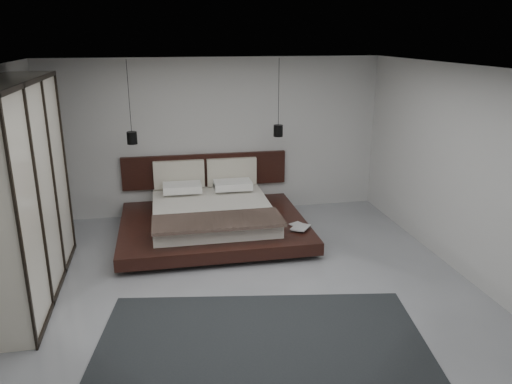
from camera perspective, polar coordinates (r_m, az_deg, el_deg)
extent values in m
plane|color=#93969B|center=(6.69, -1.33, -10.69)|extent=(6.00, 6.00, 0.00)
plane|color=white|center=(5.90, -1.52, 13.98)|extent=(6.00, 6.00, 0.00)
plane|color=#B8B8B6|center=(9.04, -4.62, 6.25)|extent=(6.00, 0.00, 6.00)
plane|color=#B8B8B6|center=(3.47, 7.14, -13.36)|extent=(6.00, 0.00, 6.00)
plane|color=#B8B8B6|center=(7.26, 22.64, 2.09)|extent=(0.00, 6.00, 6.00)
cube|color=black|center=(8.70, -23.88, 3.66)|extent=(0.05, 0.90, 2.60)
cube|color=black|center=(8.22, -4.87, -4.84)|extent=(2.33, 1.90, 0.08)
cube|color=black|center=(8.17, -4.89, -3.95)|extent=(2.96, 2.43, 0.19)
cube|color=silver|center=(8.22, -5.03, -2.23)|extent=(1.90, 2.12, 0.23)
cube|color=black|center=(7.40, -4.38, -3.32)|extent=(1.93, 0.74, 0.05)
cube|color=white|center=(8.91, -8.47, 0.42)|extent=(0.66, 0.42, 0.13)
cube|color=white|center=(8.99, -2.81, 0.75)|extent=(0.66, 0.42, 0.13)
cube|color=white|center=(8.75, -8.44, 0.51)|extent=(0.66, 0.42, 0.13)
cube|color=white|center=(8.83, -2.67, 0.84)|extent=(0.66, 0.42, 0.13)
cube|color=black|center=(9.12, -5.83, 2.49)|extent=(2.96, 0.08, 0.60)
cube|color=beige|center=(9.01, -8.79, 2.00)|extent=(0.90, 0.10, 0.50)
cube|color=beige|center=(9.09, -2.78, 2.32)|extent=(0.90, 0.10, 0.50)
imported|color=#99724C|center=(7.86, 4.40, -3.99)|extent=(0.30, 0.32, 0.02)
imported|color=#99724C|center=(7.81, 4.31, -3.92)|extent=(0.38, 0.39, 0.02)
cylinder|color=black|center=(8.26, -14.33, 10.55)|extent=(0.01, 0.01, 1.13)
cylinder|color=black|center=(8.37, -13.98, 6.02)|extent=(0.16, 0.16, 0.20)
cylinder|color=#FFE0B2|center=(8.38, -13.94, 5.45)|extent=(0.12, 0.12, 0.01)
cylinder|color=black|center=(8.48, 2.61, 11.33)|extent=(0.01, 0.01, 1.11)
cylinder|color=black|center=(8.58, 2.55, 7.01)|extent=(0.16, 0.16, 0.20)
cylinder|color=#FFE0B2|center=(8.59, 2.54, 6.46)|extent=(0.12, 0.12, 0.01)
cube|color=beige|center=(6.70, -25.44, -0.01)|extent=(0.62, 2.68, 2.68)
cube|color=black|center=(6.39, -24.17, 11.45)|extent=(0.03, 2.68, 0.06)
cube|color=black|center=(7.10, -21.50, -10.00)|extent=(0.03, 2.68, 0.06)
cube|color=black|center=(5.39, -25.42, -4.07)|extent=(0.03, 0.05, 2.68)
cube|color=black|center=(6.21, -23.53, -1.07)|extent=(0.03, 0.05, 2.68)
cube|color=black|center=(7.05, -22.08, 1.22)|extent=(0.03, 0.05, 2.68)
cube|color=black|center=(7.90, -20.94, 3.03)|extent=(0.03, 0.05, 2.68)
cube|color=black|center=(5.39, 0.81, -18.40)|extent=(3.87, 3.03, 0.02)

